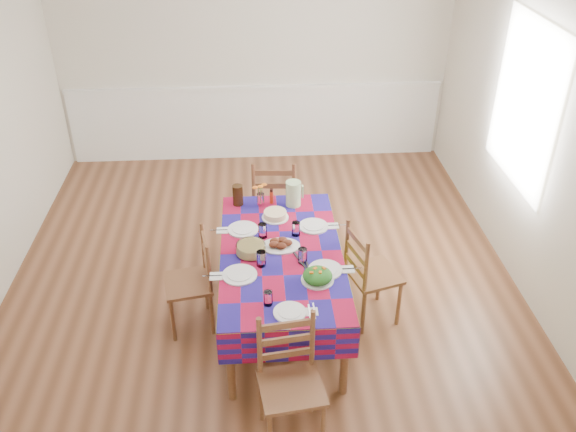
% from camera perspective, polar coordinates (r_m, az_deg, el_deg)
% --- Properties ---
extents(room, '(4.58, 5.08, 2.78)m').
position_cam_1_polar(room, '(4.83, -2.70, 6.87)').
color(room, brown).
rests_on(room, ground).
extents(wainscot, '(4.41, 0.06, 0.92)m').
position_cam_1_polar(wainscot, '(7.45, -3.02, 8.95)').
color(wainscot, white).
rests_on(wainscot, room).
extents(window_right, '(0.00, 1.40, 1.40)m').
position_cam_1_polar(window_right, '(5.54, 21.27, 9.78)').
color(window_right, white).
rests_on(window_right, room).
extents(dining_table, '(0.94, 1.75, 0.68)m').
position_cam_1_polar(dining_table, '(4.73, -0.64, -4.13)').
color(dining_table, brown).
rests_on(dining_table, room).
extents(setting_near_head, '(0.36, 0.24, 0.11)m').
position_cam_1_polar(setting_near_head, '(4.14, -0.51, -8.51)').
color(setting_near_head, white).
rests_on(setting_near_head, dining_table).
extents(setting_left_near, '(0.47, 0.28, 0.12)m').
position_cam_1_polar(setting_left_near, '(4.48, -3.88, -4.96)').
color(setting_left_near, white).
rests_on(setting_left_near, dining_table).
extents(setting_left_far, '(0.46, 0.27, 0.12)m').
position_cam_1_polar(setting_left_far, '(4.91, -3.65, -1.29)').
color(setting_left_far, white).
rests_on(setting_left_far, dining_table).
extents(setting_right_near, '(0.47, 0.27, 0.12)m').
position_cam_1_polar(setting_right_near, '(4.52, 2.80, -4.55)').
color(setting_right_near, white).
rests_on(setting_right_near, dining_table).
extents(setting_right_far, '(0.46, 0.26, 0.12)m').
position_cam_1_polar(setting_right_far, '(4.94, 1.87, -1.03)').
color(setting_right_far, white).
rests_on(setting_right_far, dining_table).
extents(meat_platter, '(0.31, 0.22, 0.06)m').
position_cam_1_polar(meat_platter, '(4.73, -0.74, -2.66)').
color(meat_platter, white).
rests_on(meat_platter, dining_table).
extents(salad_platter, '(0.24, 0.24, 0.10)m').
position_cam_1_polar(salad_platter, '(4.39, 2.78, -5.64)').
color(salad_platter, white).
rests_on(salad_platter, dining_table).
extents(pasta_bowl, '(0.23, 0.23, 0.08)m').
position_cam_1_polar(pasta_bowl, '(4.66, -3.50, -3.10)').
color(pasta_bowl, white).
rests_on(pasta_bowl, dining_table).
extents(cake, '(0.22, 0.22, 0.06)m').
position_cam_1_polar(cake, '(5.08, -1.21, 0.10)').
color(cake, white).
rests_on(cake, dining_table).
extents(serving_utensils, '(0.12, 0.28, 0.01)m').
position_cam_1_polar(serving_utensils, '(4.62, 1.29, -3.98)').
color(serving_utensils, black).
rests_on(serving_utensils, dining_table).
extents(flower_vase, '(0.13, 0.11, 0.21)m').
position_cam_1_polar(flower_vase, '(5.25, -2.59, 1.88)').
color(flower_vase, white).
rests_on(flower_vase, dining_table).
extents(hot_sauce, '(0.03, 0.03, 0.14)m').
position_cam_1_polar(hot_sauce, '(5.28, -1.56, 1.89)').
color(hot_sauce, red).
rests_on(hot_sauce, dining_table).
extents(green_pitcher, '(0.13, 0.13, 0.22)m').
position_cam_1_polar(green_pitcher, '(5.23, 0.50, 2.12)').
color(green_pitcher, '#B2D898').
rests_on(green_pitcher, dining_table).
extents(tea_pitcher, '(0.09, 0.09, 0.18)m').
position_cam_1_polar(tea_pitcher, '(5.26, -4.72, 1.97)').
color(tea_pitcher, black).
rests_on(tea_pitcher, dining_table).
extents(name_card, '(0.07, 0.02, 0.02)m').
position_cam_1_polar(name_card, '(4.02, -0.31, -10.40)').
color(name_card, white).
rests_on(name_card, dining_table).
extents(chair_near, '(0.45, 0.43, 0.90)m').
position_cam_1_polar(chair_near, '(4.02, 0.21, -15.33)').
color(chair_near, brown).
rests_on(chair_near, room).
extents(chair_far, '(0.45, 0.43, 0.95)m').
position_cam_1_polar(chair_far, '(5.72, -1.27, 1.23)').
color(chair_far, brown).
rests_on(chair_far, room).
extents(chair_left, '(0.42, 0.44, 0.85)m').
position_cam_1_polar(chair_left, '(4.87, -8.90, -6.14)').
color(chair_left, brown).
rests_on(chair_left, room).
extents(chair_right, '(0.47, 0.48, 0.89)m').
position_cam_1_polar(chair_right, '(4.90, 7.59, -5.49)').
color(chair_right, brown).
rests_on(chair_right, room).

